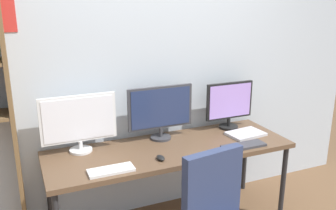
% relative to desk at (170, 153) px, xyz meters
% --- Properties ---
extents(wall_back, '(4.42, 0.11, 2.60)m').
position_rel_desk_xyz_m(wall_back, '(-0.00, 0.42, 0.61)').
color(wall_back, silver).
rests_on(wall_back, ground_plane).
extents(desk, '(2.02, 0.68, 0.74)m').
position_rel_desk_xyz_m(desk, '(0.00, 0.00, 0.00)').
color(desk, brown).
rests_on(desk, ground_plane).
extents(monitor_left, '(0.59, 0.18, 0.46)m').
position_rel_desk_xyz_m(monitor_left, '(-0.69, 0.21, 0.31)').
color(monitor_left, silver).
rests_on(monitor_left, desk).
extents(monitor_center, '(0.58, 0.18, 0.47)m').
position_rel_desk_xyz_m(monitor_center, '(0.00, 0.21, 0.31)').
color(monitor_center, '#38383D').
rests_on(monitor_center, desk).
extents(monitor_right, '(0.47, 0.18, 0.44)m').
position_rel_desk_xyz_m(monitor_right, '(0.69, 0.21, 0.29)').
color(monitor_right, black).
rests_on(monitor_right, desk).
extents(keyboard_left, '(0.33, 0.13, 0.02)m').
position_rel_desk_xyz_m(keyboard_left, '(-0.56, -0.23, 0.06)').
color(keyboard_left, silver).
rests_on(keyboard_left, desk).
extents(keyboard_right, '(0.38, 0.13, 0.02)m').
position_rel_desk_xyz_m(keyboard_right, '(0.56, -0.23, 0.06)').
color(keyboard_right, '#38383D').
rests_on(keyboard_right, desk).
extents(computer_mouse, '(0.06, 0.10, 0.03)m').
position_rel_desk_xyz_m(computer_mouse, '(-0.16, -0.19, 0.07)').
color(computer_mouse, black).
rests_on(computer_mouse, desk).
extents(laptop_closed, '(0.34, 0.25, 0.02)m').
position_rel_desk_xyz_m(laptop_closed, '(0.73, -0.01, 0.07)').
color(laptop_closed, silver).
rests_on(laptop_closed, desk).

